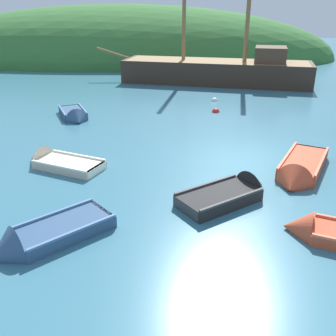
{
  "coord_description": "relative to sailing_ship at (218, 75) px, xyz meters",
  "views": [
    {
      "loc": [
        -3.12,
        -13.66,
        5.52
      ],
      "look_at": [
        -2.97,
        -1.28,
        0.14
      ],
      "focal_mm": 39.97,
      "sensor_mm": 36.0,
      "label": 1
    }
  ],
  "objects": [
    {
      "name": "rowboat_near_dock",
      "position": [
        0.65,
        -17.2,
        -0.47
      ],
      "size": [
        2.99,
        3.97,
        1.23
      ],
      "rotation": [
        0.0,
        0.0,
        4.2
      ],
      "color": "#C64C2D",
      "rests_on": "ground"
    },
    {
      "name": "rowboat_far",
      "position": [
        -8.93,
        -9.8,
        -0.5
      ],
      "size": [
        2.19,
        3.16,
        1.13
      ],
      "rotation": [
        0.0,
        0.0,
        5.1
      ],
      "color": "#335175",
      "rests_on": "ground"
    },
    {
      "name": "shore_hill",
      "position": [
        -8.88,
        14.63,
        -0.61
      ],
      "size": [
        47.91,
        18.71,
        11.5
      ],
      "primitive_type": "ellipsoid",
      "color": "#387033",
      "rests_on": "ground"
    },
    {
      "name": "rowboat_portside",
      "position": [
        -8.2,
        -16.26,
        -0.53
      ],
      "size": [
        3.31,
        2.41,
        1.18
      ],
      "rotation": [
        0.0,
        0.0,
        2.7
      ],
      "color": "beige",
      "rests_on": "ground"
    },
    {
      "name": "buoy_red",
      "position": [
        -1.22,
        -8.59,
        -0.61
      ],
      "size": [
        0.43,
        0.43,
        0.43
      ],
      "primitive_type": "sphere",
      "color": "red",
      "rests_on": "ground"
    },
    {
      "name": "sailing_ship",
      "position": [
        0.0,
        0.0,
        0.0
      ],
      "size": [
        16.75,
        7.04,
        10.5
      ],
      "rotation": [
        0.0,
        0.0,
        2.89
      ],
      "color": "#38281E",
      "rests_on": "ground"
    },
    {
      "name": "buoy_white",
      "position": [
        -0.96,
        -5.88,
        -0.61
      ],
      "size": [
        0.41,
        0.41,
        0.41
      ],
      "primitive_type": "sphere",
      "color": "white",
      "rests_on": "ground"
    },
    {
      "name": "ground_plane",
      "position": [
        -1.05,
        -15.57,
        -0.61
      ],
      "size": [
        120.0,
        120.0,
        0.0
      ],
      "primitive_type": "plane",
      "color": "teal"
    },
    {
      "name": "rowboat_outer_left",
      "position": [
        -7.24,
        -21.24,
        -0.5
      ],
      "size": [
        3.17,
        2.96,
        1.2
      ],
      "rotation": [
        0.0,
        0.0,
        3.85
      ],
      "color": "#335175",
      "rests_on": "ground"
    },
    {
      "name": "rowboat_outer_right",
      "position": [
        -2.05,
        -18.93,
        -0.49
      ],
      "size": [
        3.29,
        2.75,
        1.22
      ],
      "rotation": [
        0.0,
        0.0,
        0.58
      ],
      "color": "black",
      "rests_on": "ground"
    }
  ]
}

